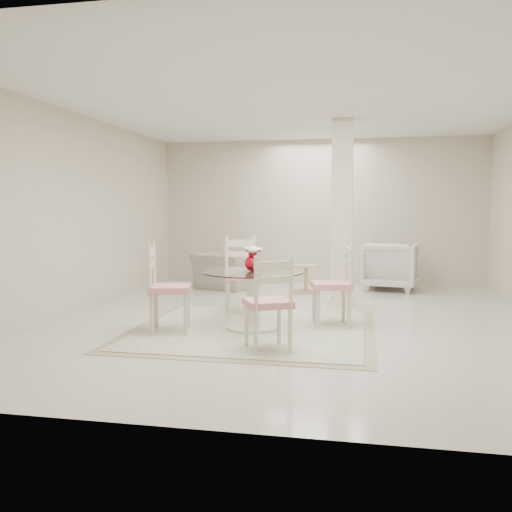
% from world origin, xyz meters
% --- Properties ---
extents(ground, '(7.00, 7.00, 0.00)m').
position_xyz_m(ground, '(0.00, 0.00, 0.00)').
color(ground, beige).
rests_on(ground, ground).
extents(room_shell, '(6.02, 7.02, 2.71)m').
position_xyz_m(room_shell, '(0.00, 0.00, 1.86)').
color(room_shell, beige).
rests_on(room_shell, ground).
extents(column, '(0.30, 0.30, 2.70)m').
position_xyz_m(column, '(0.50, 1.30, 1.35)').
color(column, beige).
rests_on(column, ground).
extents(area_rug, '(2.80, 2.80, 0.02)m').
position_xyz_m(area_rug, '(-0.44, -0.61, 0.01)').
color(area_rug, tan).
rests_on(area_rug, ground).
extents(dining_table, '(1.20, 1.20, 0.69)m').
position_xyz_m(dining_table, '(-0.44, -0.61, 0.35)').
color(dining_table, beige).
rests_on(dining_table, ground).
extents(red_vase, '(0.22, 0.21, 0.29)m').
position_xyz_m(red_vase, '(-0.44, -0.61, 0.83)').
color(red_vase, '#AA0516').
rests_on(red_vase, dining_table).
extents(dining_chair_east, '(0.53, 0.53, 1.12)m').
position_xyz_m(dining_chair_east, '(0.52, -0.26, 0.59)').
color(dining_chair_east, beige).
rests_on(dining_chair_east, ground).
extents(dining_chair_north, '(0.58, 0.58, 1.15)m').
position_xyz_m(dining_chair_north, '(-0.80, 0.35, 0.61)').
color(dining_chair_north, beige).
rests_on(dining_chair_north, ground).
extents(dining_chair_west, '(0.55, 0.55, 1.13)m').
position_xyz_m(dining_chair_west, '(-1.40, -0.96, 0.60)').
color(dining_chair_west, beige).
rests_on(dining_chair_west, ground).
extents(dining_chair_south, '(0.57, 0.57, 1.07)m').
position_xyz_m(dining_chair_south, '(-0.08, -1.56, 0.56)').
color(dining_chair_south, '#F2EAC7').
rests_on(dining_chair_south, ground).
extents(recliner_taupe, '(1.19, 1.11, 0.63)m').
position_xyz_m(recliner_taupe, '(-1.59, 2.53, 0.31)').
color(recliner_taupe, gray).
rests_on(recliner_taupe, ground).
extents(armchair_white, '(1.03, 1.05, 0.83)m').
position_xyz_m(armchair_white, '(1.28, 2.97, 0.41)').
color(armchair_white, silver).
rests_on(armchair_white, ground).
extents(side_table, '(0.45, 0.45, 0.47)m').
position_xyz_m(side_table, '(-0.12, 2.30, 0.22)').
color(side_table, tan).
rests_on(side_table, ground).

